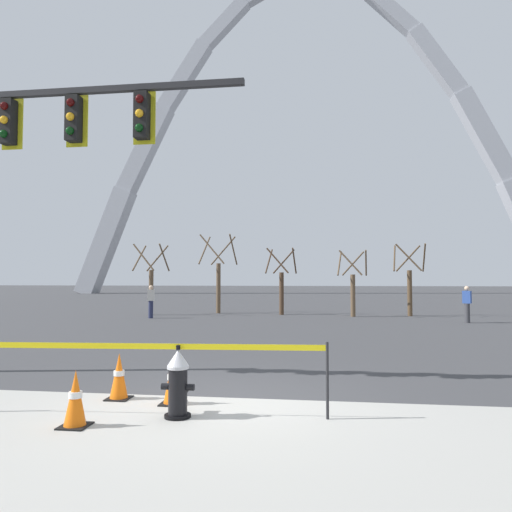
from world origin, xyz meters
The scene contains 14 objects.
ground_plane centered at (0.00, 0.00, 0.00)m, with size 240.00×240.00×0.00m, color #3D3D3F.
fire_hydrant centered at (-0.41, -0.88, 0.47)m, with size 0.46×0.48×0.99m.
caution_tape_barrier centered at (-1.01, -0.88, 0.71)m, with size 5.32×0.41×1.04m.
traffic_cone_by_hydrant centered at (-1.60, -1.47, 0.36)m, with size 0.36×0.36×0.73m.
traffic_cone_mid_sidewalk centered at (-0.69, -0.23, 0.36)m, with size 0.36×0.36×0.73m.
traffic_cone_curb_edge centered at (-1.63, -0.05, 0.36)m, with size 0.36×0.36×0.73m.
monument_arch centered at (0.00, 51.68, 18.59)m, with size 60.14×2.38×41.40m.
tree_far_left centered at (-7.33, 16.89, 1.66)m, with size 1.73×1.74×3.73m.
tree_left_mid centered at (-4.09, 18.67, 1.93)m, with size 2.00×2.01×4.34m.
tree_center_left centered at (-0.51, 18.01, 1.57)m, with size 1.64×1.65×3.53m.
tree_center_right centered at (3.16, 17.16, 1.48)m, with size 1.55×1.56×3.34m.
tree_right_mid centered at (6.07, 17.93, 1.63)m, with size 1.71×1.72×3.68m.
pedestrian_walking_left centered at (-6.60, 14.91, 0.82)m, with size 0.39×0.30×1.59m.
pedestrian_standing_center centered at (7.83, 14.38, 0.82)m, with size 0.39×0.35×1.59m.
Camera 1 is at (1.54, -7.29, 1.91)m, focal length 33.38 mm.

